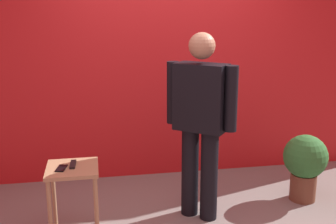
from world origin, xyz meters
TOP-DOWN VIEW (x-y plane):
  - back_wall_red at (0.00, 1.48)m, footprint 5.52×0.12m
  - standing_person at (0.10, 0.33)m, footprint 0.60×0.51m
  - side_table at (-1.03, 0.16)m, footprint 0.42×0.42m
  - cell_phone at (-1.12, 0.13)m, footprint 0.10×0.16m
  - tv_remote at (-1.03, 0.20)m, footprint 0.05×0.17m
  - potted_plant at (1.23, 0.47)m, footprint 0.44×0.44m

SIDE VIEW (x-z plane):
  - potted_plant at x=1.23m, z-range 0.06..0.75m
  - side_table at x=-1.03m, z-range 0.19..0.82m
  - cell_phone at x=-1.12m, z-range 0.64..0.65m
  - tv_remote at x=-1.03m, z-range 0.64..0.66m
  - standing_person at x=0.10m, z-range 0.10..1.82m
  - back_wall_red at x=0.00m, z-range 0.00..2.75m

